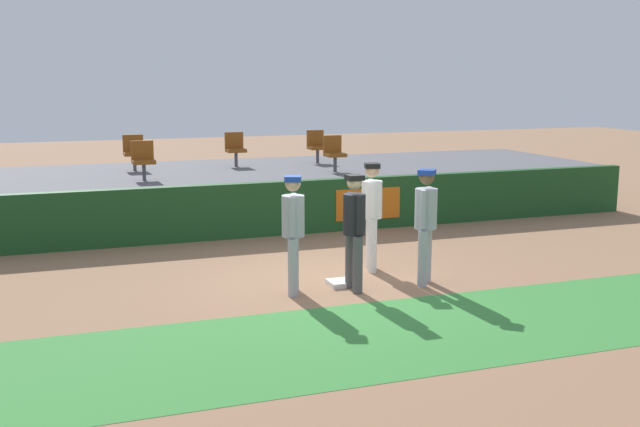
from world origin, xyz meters
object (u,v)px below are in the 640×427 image
(first_base, at_px, (341,283))
(player_fielder_home, at_px, (372,209))
(player_runner_visitor, at_px, (293,226))
(seat_back_center, at_px, (235,147))
(player_coach_visitor, at_px, (426,219))
(player_umpire, at_px, (354,224))
(seat_front_right, at_px, (334,152))
(seat_front_left, at_px, (143,158))
(seat_back_right, at_px, (317,145))
(seat_back_left, at_px, (134,151))

(first_base, xyz_separation_m, player_fielder_home, (0.86, 0.77, 1.03))
(first_base, relative_size, player_runner_visitor, 0.22)
(first_base, height_order, seat_back_center, seat_back_center)
(player_coach_visitor, bearing_deg, player_umpire, -53.29)
(seat_back_center, bearing_deg, seat_front_right, -42.91)
(seat_back_center, bearing_deg, player_umpire, -89.51)
(seat_front_left, height_order, seat_back_right, same)
(seat_front_right, bearing_deg, seat_back_center, 137.09)
(seat_back_left, bearing_deg, seat_back_center, -0.00)
(first_base, distance_m, seat_front_left, 6.22)
(player_fielder_home, xyz_separation_m, seat_back_right, (1.29, 6.55, 0.50))
(seat_front_right, xyz_separation_m, seat_back_left, (-4.39, 1.80, 0.00))
(player_fielder_home, distance_m, player_umpire, 1.35)
(player_coach_visitor, relative_size, seat_front_left, 2.21)
(player_umpire, relative_size, seat_front_right, 2.17)
(seat_back_right, bearing_deg, first_base, -106.41)
(seat_back_left, relative_size, seat_back_center, 1.00)
(player_fielder_home, bearing_deg, seat_back_right, -174.41)
(player_runner_visitor, distance_m, seat_front_right, 6.37)
(first_base, distance_m, seat_front_right, 6.06)
(player_fielder_home, relative_size, seat_back_left, 2.21)
(seat_front_right, height_order, seat_back_left, same)
(first_base, distance_m, player_fielder_home, 1.55)
(seat_back_right, bearing_deg, player_umpire, -105.13)
(player_umpire, relative_size, seat_back_left, 2.17)
(seat_back_right, bearing_deg, player_coach_visitor, -96.40)
(player_fielder_home, relative_size, seat_back_center, 2.21)
(player_umpire, distance_m, seat_front_right, 6.17)
(first_base, distance_m, player_runner_visitor, 1.34)
(seat_back_center, bearing_deg, seat_back_right, -0.01)
(player_coach_visitor, relative_size, player_umpire, 1.02)
(first_base, xyz_separation_m, seat_back_left, (-2.43, 7.33, 1.53))
(seat_front_left, bearing_deg, seat_back_left, 90.40)
(seat_back_right, bearing_deg, seat_front_left, -158.52)
(player_fielder_home, distance_m, player_coach_visitor, 1.23)
(player_runner_visitor, relative_size, seat_back_center, 2.17)
(player_runner_visitor, relative_size, seat_back_right, 2.17)
(player_fielder_home, relative_size, seat_front_right, 2.21)
(player_runner_visitor, xyz_separation_m, seat_back_right, (3.01, 7.49, 0.51))
(player_umpire, xyz_separation_m, seat_back_right, (2.07, 7.66, 0.52))
(player_fielder_home, height_order, seat_back_left, seat_back_left)
(seat_back_right, bearing_deg, seat_front_right, -96.33)
(player_runner_visitor, height_order, seat_back_center, seat_back_center)
(seat_front_right, distance_m, seat_back_right, 1.81)
(player_fielder_home, height_order, seat_back_right, seat_back_right)
(seat_front_right, distance_m, seat_back_left, 4.74)
(player_runner_visitor, height_order, player_umpire, player_runner_visitor)
(seat_back_right, bearing_deg, seat_back_left, 180.00)
(first_base, bearing_deg, seat_back_right, 73.59)
(seat_front_right, height_order, seat_back_right, same)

